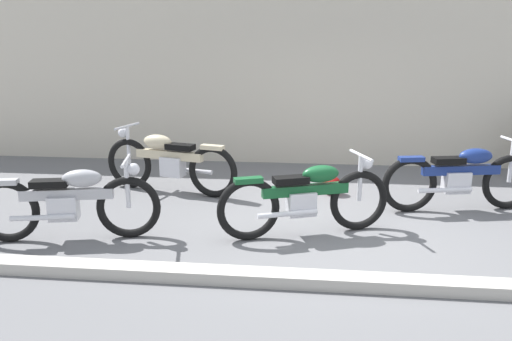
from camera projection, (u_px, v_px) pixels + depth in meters
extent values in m
plane|color=slate|center=(337.00, 235.00, 6.12)|extent=(40.00, 40.00, 0.00)
cube|color=beige|center=(332.00, 72.00, 9.31)|extent=(18.00, 0.30, 3.38)
cube|color=#B7B2A8|center=(343.00, 281.00, 4.81)|extent=(18.00, 0.24, 0.12)
sphere|color=maroon|center=(332.00, 185.00, 7.68)|extent=(0.28, 0.28, 0.28)
torus|color=black|center=(509.00, 182.00, 6.97)|extent=(0.76, 0.24, 0.75)
torus|color=black|center=(409.00, 185.00, 6.85)|extent=(0.76, 0.24, 0.75)
cube|color=silver|center=(456.00, 182.00, 6.90)|extent=(0.37, 0.27, 0.29)
cube|color=navy|center=(461.00, 170.00, 6.87)|extent=(1.06, 0.32, 0.12)
ellipsoid|color=navy|center=(476.00, 156.00, 6.84)|extent=(0.49, 0.29, 0.21)
cube|color=black|center=(449.00, 160.00, 6.82)|extent=(0.44, 0.27, 0.08)
cube|color=navy|center=(411.00, 159.00, 6.76)|extent=(0.35, 0.19, 0.06)
cylinder|color=silver|center=(511.00, 162.00, 6.90)|extent=(0.06, 0.06, 0.57)
cylinder|color=silver|center=(445.00, 190.00, 6.78)|extent=(0.72, 0.21, 0.06)
torus|color=black|center=(359.00, 200.00, 6.20)|extent=(0.73, 0.34, 0.74)
torus|color=black|center=(249.00, 209.00, 5.87)|extent=(0.73, 0.34, 0.74)
cube|color=silver|center=(301.00, 203.00, 6.02)|extent=(0.37, 0.30, 0.28)
cube|color=#145128|center=(306.00, 190.00, 5.99)|extent=(1.01, 0.46, 0.12)
ellipsoid|color=#145128|center=(321.00, 174.00, 5.99)|extent=(0.49, 0.35, 0.20)
cube|color=black|center=(291.00, 180.00, 5.92)|extent=(0.44, 0.31, 0.08)
cube|color=#145128|center=(248.00, 180.00, 5.79)|extent=(0.35, 0.23, 0.06)
cylinder|color=silver|center=(360.00, 178.00, 6.13)|extent=(0.06, 0.06, 0.56)
cylinder|color=silver|center=(361.00, 155.00, 6.06)|extent=(0.24, 0.56, 0.04)
sphere|color=silver|center=(367.00, 163.00, 6.11)|extent=(0.14, 0.14, 0.14)
cylinder|color=silver|center=(288.00, 214.00, 5.88)|extent=(0.69, 0.30, 0.06)
torus|color=black|center=(129.00, 207.00, 5.95)|extent=(0.74, 0.24, 0.74)
torus|color=black|center=(6.00, 211.00, 5.82)|extent=(0.74, 0.24, 0.74)
cube|color=silver|center=(64.00, 208.00, 5.88)|extent=(0.36, 0.26, 0.28)
cube|color=#ADADB2|center=(67.00, 194.00, 5.84)|extent=(1.03, 0.32, 0.12)
ellipsoid|color=#ADADB2|center=(82.00, 178.00, 5.81)|extent=(0.48, 0.29, 0.20)
cube|color=black|center=(49.00, 183.00, 5.79)|extent=(0.43, 0.26, 0.08)
cube|color=#ADADB2|center=(3.00, 182.00, 5.73)|extent=(0.34, 0.19, 0.06)
cylinder|color=silver|center=(127.00, 184.00, 5.89)|extent=(0.06, 0.06, 0.55)
cylinder|color=silver|center=(126.00, 161.00, 5.82)|extent=(0.16, 0.58, 0.04)
sphere|color=silver|center=(134.00, 169.00, 5.85)|extent=(0.14, 0.14, 0.14)
cylinder|color=silver|center=(43.00, 218.00, 5.76)|extent=(0.70, 0.21, 0.06)
torus|color=black|center=(129.00, 163.00, 7.98)|extent=(0.77, 0.29, 0.77)
torus|color=black|center=(213.00, 172.00, 7.48)|extent=(0.77, 0.29, 0.77)
cube|color=silver|center=(173.00, 166.00, 7.71)|extent=(0.38, 0.29, 0.30)
cube|color=beige|center=(169.00, 155.00, 7.69)|extent=(1.08, 0.38, 0.13)
ellipsoid|color=beige|center=(158.00, 142.00, 7.70)|extent=(0.51, 0.32, 0.21)
cube|color=black|center=(180.00, 147.00, 7.58)|extent=(0.46, 0.29, 0.08)
cube|color=beige|center=(212.00, 147.00, 7.39)|extent=(0.36, 0.21, 0.06)
cylinder|color=silver|center=(128.00, 145.00, 7.91)|extent=(0.06, 0.06, 0.58)
cylinder|color=silver|center=(127.00, 126.00, 7.84)|extent=(0.19, 0.61, 0.04)
sphere|color=silver|center=(123.00, 133.00, 7.89)|extent=(0.15, 0.15, 0.15)
cylinder|color=silver|center=(190.00, 170.00, 7.77)|extent=(0.73, 0.25, 0.06)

